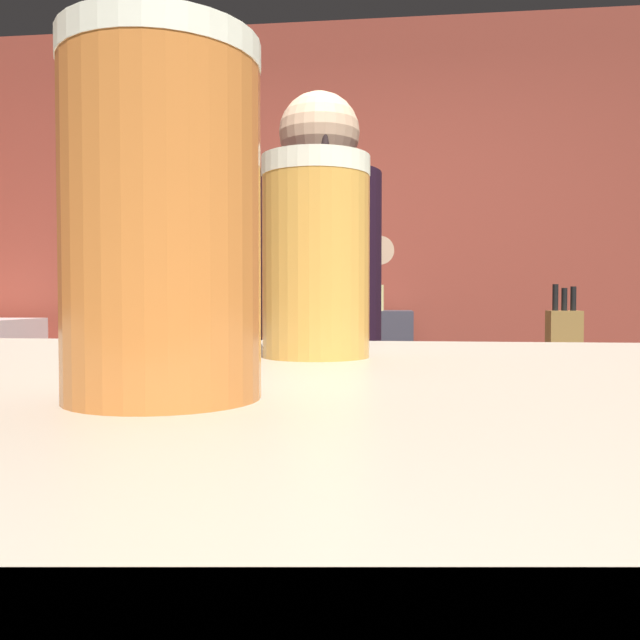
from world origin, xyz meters
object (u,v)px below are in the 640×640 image
Objects in this scene: pint_glass_far at (316,257)px; bottle_olive_oil at (377,296)px; chefs_knife at (416,369)px; bottle_vinegar at (286,291)px; bartender at (320,355)px; mixing_bowl at (345,359)px; bottle_hot_sauce at (363,293)px; pint_glass_near at (162,222)px; bottle_soy at (318,298)px; knife_block at (564,340)px.

bottle_olive_oil reaches higher than pint_glass_far.
bottle_vinegar reaches higher than chefs_knife.
bartender is 1.76m from bottle_vinegar.
bottle_hot_sauce is at bearing 89.11° from mixing_bowl.
chefs_knife is 0.91× the size of bottle_vinegar.
pint_glass_far is 2.91m from bottle_hot_sauce.
bottle_hot_sauce is at bearing 90.87° from pint_glass_near.
bottle_soy is at bearing -26.49° from bottle_vinegar.
chefs_knife is at bearing -79.55° from bottle_hot_sauce.
pint_glass_far is 0.55× the size of bottle_vinegar.
chefs_knife is 1.29m from bottle_hot_sauce.
bottle_soy is at bearing 101.65° from mixing_bowl.
bottle_soy is at bearing 114.84° from chefs_knife.
pint_glass_near is 0.20m from pint_glass_far.
bottle_hot_sauce is (-0.09, 2.91, 0.00)m from pint_glass_far.
pint_glass_far is at bearing -91.19° from chefs_knife.
pint_glass_far is 0.60× the size of bottle_hot_sauce.
pint_glass_far reaches higher than chefs_knife.
bottle_soy is (-0.24, -0.03, -0.03)m from bottle_hot_sauce.
bottle_hot_sauce is at bearing 145.13° from bottle_olive_oil.
bottle_hot_sauce is at bearing 119.13° from knife_block.
bottle_hot_sauce is at bearing -14.93° from bartender.
bottle_soy reaches higher than mixing_bowl.
bottle_hot_sauce is 0.43m from bottle_vinegar.
bottle_vinegar is (-0.50, 0.11, 0.03)m from bottle_olive_oil.
bottle_vinegar reaches higher than pint_glass_near.
pint_glass_far is 0.73× the size of bottle_olive_oil.
knife_block is at bearing 70.61° from pint_glass_near.
bottle_soy is at bearing 127.51° from knife_block.
bottle_soy reaches higher than pint_glass_far.
mixing_bowl is at bearing -16.76° from bartender.
knife_block is 1.18× the size of bottle_hot_sauce.
bottle_olive_oil is at bearing 89.53° from pint_glass_near.
bartender reaches higher than bottle_vinegar.
pint_glass_near reaches higher than knife_block.
mixing_bowl is at bearing -78.35° from bottle_soy.
bartender reaches higher than pint_glass_far.
chefs_knife is 1.65× the size of pint_glass_far.
chefs_knife is (0.25, -0.12, -0.02)m from mixing_bowl.
bottle_olive_oil is at bearing 101.07° from chefs_knife.
bottle_vinegar is 0.21m from bottle_soy.
bottle_olive_oil reaches higher than mixing_bowl.
pint_glass_near reaches higher than pint_glass_far.
bottle_olive_oil is (0.09, 1.07, 0.23)m from mixing_bowl.
bartender reaches higher than knife_block.
bartender is at bearing 96.29° from pint_glass_far.
bottle_olive_oil is 0.51m from bottle_vinegar.
pint_glass_far reaches higher than knife_block.
pint_glass_near is 3.09m from bottle_soy.
mixing_bowl is 1.14× the size of pint_glass_far.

